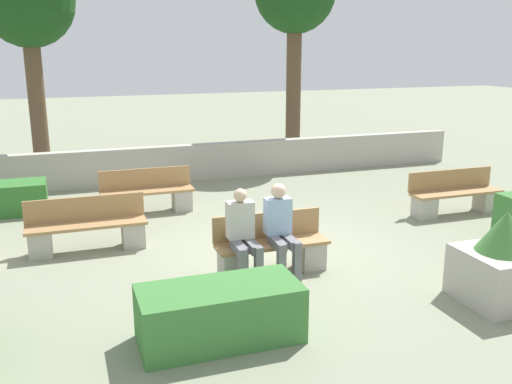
{
  "coord_description": "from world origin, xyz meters",
  "views": [
    {
      "loc": [
        -3.13,
        -8.27,
        3.33
      ],
      "look_at": [
        -0.09,
        0.5,
        0.9
      ],
      "focal_mm": 40.0,
      "sensor_mm": 36.0,
      "label": 1
    }
  ],
  "objects_px": {
    "bench_back": "(455,197)",
    "person_seated_woman": "(243,231)",
    "bench_right_side": "(87,231)",
    "tree_leftmost": "(28,6)",
    "person_seated_man": "(281,225)",
    "bench_front": "(272,251)",
    "planter_corner_right": "(502,263)",
    "bench_left_side": "(147,196)"
  },
  "relations": [
    {
      "from": "bench_back",
      "to": "person_seated_woman",
      "type": "bearing_deg",
      "value": -152.29
    },
    {
      "from": "bench_right_side",
      "to": "tree_leftmost",
      "type": "relative_size",
      "value": 0.36
    },
    {
      "from": "bench_right_side",
      "to": "person_seated_man",
      "type": "distance_m",
      "value": 3.33
    },
    {
      "from": "bench_front",
      "to": "tree_leftmost",
      "type": "height_order",
      "value": "tree_leftmost"
    },
    {
      "from": "bench_right_side",
      "to": "bench_back",
      "type": "relative_size",
      "value": 0.99
    },
    {
      "from": "tree_leftmost",
      "to": "bench_front",
      "type": "bearing_deg",
      "value": -65.41
    },
    {
      "from": "bench_right_side",
      "to": "tree_leftmost",
      "type": "xyz_separation_m",
      "value": [
        -0.75,
        5.36,
        3.81
      ]
    },
    {
      "from": "tree_leftmost",
      "to": "planter_corner_right",
      "type": "bearing_deg",
      "value": -57.61
    },
    {
      "from": "bench_back",
      "to": "person_seated_man",
      "type": "bearing_deg",
      "value": -150.05
    },
    {
      "from": "bench_front",
      "to": "tree_leftmost",
      "type": "distance_m",
      "value": 8.79
    },
    {
      "from": "bench_front",
      "to": "bench_back",
      "type": "distance_m",
      "value": 4.8
    },
    {
      "from": "person_seated_man",
      "to": "tree_leftmost",
      "type": "height_order",
      "value": "tree_leftmost"
    },
    {
      "from": "person_seated_man",
      "to": "tree_leftmost",
      "type": "relative_size",
      "value": 0.25
    },
    {
      "from": "bench_left_side",
      "to": "planter_corner_right",
      "type": "bearing_deg",
      "value": -46.06
    },
    {
      "from": "planter_corner_right",
      "to": "bench_front",
      "type": "bearing_deg",
      "value": 142.28
    },
    {
      "from": "bench_left_side",
      "to": "person_seated_man",
      "type": "xyz_separation_m",
      "value": [
        1.37,
        -3.86,
        0.42
      ]
    },
    {
      "from": "bench_right_side",
      "to": "bench_back",
      "type": "distance_m",
      "value": 7.08
    },
    {
      "from": "bench_front",
      "to": "person_seated_man",
      "type": "distance_m",
      "value": 0.46
    },
    {
      "from": "bench_front",
      "to": "planter_corner_right",
      "type": "distance_m",
      "value": 3.17
    },
    {
      "from": "bench_front",
      "to": "bench_back",
      "type": "bearing_deg",
      "value": 19.48
    },
    {
      "from": "bench_left_side",
      "to": "bench_back",
      "type": "relative_size",
      "value": 0.95
    },
    {
      "from": "planter_corner_right",
      "to": "person_seated_man",
      "type": "bearing_deg",
      "value": 143.31
    },
    {
      "from": "bench_front",
      "to": "person_seated_woman",
      "type": "relative_size",
      "value": 1.27
    },
    {
      "from": "bench_left_side",
      "to": "person_seated_woman",
      "type": "relative_size",
      "value": 1.39
    },
    {
      "from": "bench_left_side",
      "to": "bench_right_side",
      "type": "distance_m",
      "value": 2.27
    },
    {
      "from": "bench_front",
      "to": "person_seated_woman",
      "type": "bearing_deg",
      "value": -164.08
    },
    {
      "from": "bench_front",
      "to": "planter_corner_right",
      "type": "relative_size",
      "value": 1.36
    },
    {
      "from": "bench_back",
      "to": "person_seated_woman",
      "type": "xyz_separation_m",
      "value": [
        -5.02,
        -1.74,
        0.4
      ]
    },
    {
      "from": "bench_front",
      "to": "bench_right_side",
      "type": "distance_m",
      "value": 3.15
    },
    {
      "from": "bench_right_side",
      "to": "person_seated_man",
      "type": "relative_size",
      "value": 1.42
    },
    {
      "from": "bench_front",
      "to": "person_seated_man",
      "type": "bearing_deg",
      "value": -57.08
    },
    {
      "from": "person_seated_man",
      "to": "bench_left_side",
      "type": "bearing_deg",
      "value": 109.48
    },
    {
      "from": "bench_back",
      "to": "person_seated_man",
      "type": "distance_m",
      "value": 4.79
    },
    {
      "from": "bench_right_side",
      "to": "planter_corner_right",
      "type": "bearing_deg",
      "value": -43.2
    },
    {
      "from": "bench_back",
      "to": "tree_leftmost",
      "type": "relative_size",
      "value": 0.36
    },
    {
      "from": "bench_front",
      "to": "person_seated_man",
      "type": "xyz_separation_m",
      "value": [
        0.09,
        -0.14,
        0.43
      ]
    },
    {
      "from": "bench_left_side",
      "to": "person_seated_woman",
      "type": "bearing_deg",
      "value": -68.31
    },
    {
      "from": "bench_left_side",
      "to": "tree_leftmost",
      "type": "relative_size",
      "value": 0.35
    },
    {
      "from": "bench_back",
      "to": "person_seated_man",
      "type": "height_order",
      "value": "person_seated_man"
    },
    {
      "from": "bench_back",
      "to": "tree_leftmost",
      "type": "xyz_separation_m",
      "value": [
        -7.83,
        5.6,
        3.81
      ]
    },
    {
      "from": "bench_front",
      "to": "planter_corner_right",
      "type": "bearing_deg",
      "value": -37.72
    },
    {
      "from": "bench_front",
      "to": "bench_left_side",
      "type": "xyz_separation_m",
      "value": [
        -1.28,
        3.72,
        0.01
      ]
    }
  ]
}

